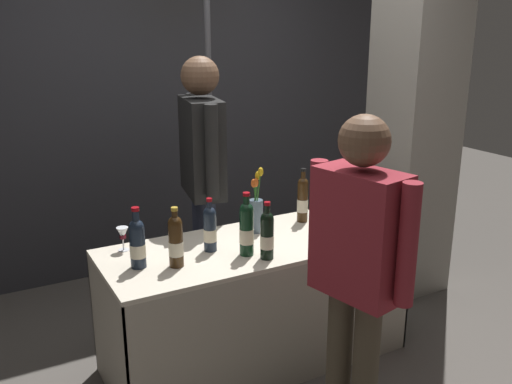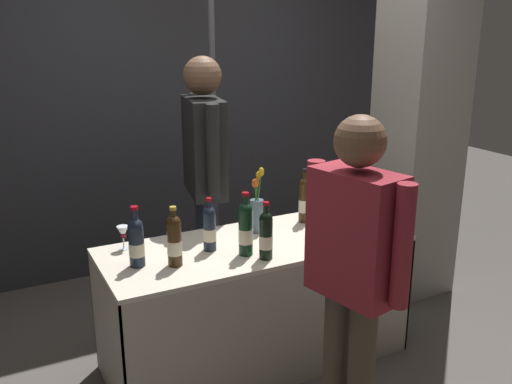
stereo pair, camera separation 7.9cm
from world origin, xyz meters
The scene contains 16 objects.
ground_plane centered at (0.00, 0.00, 0.00)m, with size 12.00×12.00×0.00m, color #514C47.
back_partition centered at (0.00, 1.71, 1.58)m, with size 6.00×0.12×3.16m, color #2D2D33.
concrete_pillar centered at (1.49, 0.35, 1.77)m, with size 0.49×0.49×3.54m, color gray.
tasting_table centered at (0.00, 0.00, 0.52)m, with size 1.76×0.69×0.76m.
featured_wine_bottle centered at (-0.06, -0.23, 0.89)m, with size 0.07×0.07×0.31m.
display_bottle_0 centered at (-0.28, 0.02, 0.89)m, with size 0.07×0.07×0.30m.
display_bottle_1 centered at (-0.69, -0.01, 0.89)m, with size 0.08×0.08×0.32m.
display_bottle_2 centered at (-0.13, -0.13, 0.91)m, with size 0.08×0.08×0.35m.
display_bottle_3 centered at (0.43, 0.17, 0.90)m, with size 0.07×0.07×0.34m.
display_bottle_4 centered at (-0.52, -0.09, 0.90)m, with size 0.08×0.08×0.32m.
wine_glass_near_vendor centered at (0.57, 0.12, 0.85)m, with size 0.07×0.07×0.12m.
wine_glass_mid centered at (-0.70, 0.25, 0.85)m, with size 0.07×0.07×0.13m.
flower_vase centered at (0.08, 0.15, 0.89)m, with size 0.08×0.08×0.40m.
vendor_presenter centered at (-0.04, 0.65, 1.08)m, with size 0.30×0.63×1.77m.
taster_foreground_right centered at (0.04, -0.85, 0.95)m, with size 0.29×0.56×1.60m.
booth_signpost centered at (0.22, 1.10, 1.44)m, with size 0.51×0.04×2.36m.
Camera 2 is at (-1.37, -2.66, 1.95)m, focal length 39.39 mm.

